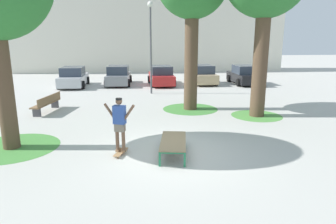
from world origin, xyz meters
The scene contains 15 objects.
ground_plane centered at (0.00, 0.00, 0.00)m, with size 120.00×120.00×0.00m, color #B7B5AD.
building_facade centered at (0.27, 26.28, 5.36)m, with size 30.97×4.00×10.72m, color silver.
skate_box centered at (0.15, -0.14, 0.41)m, with size 1.05×2.00×0.46m.
skateboard centered at (-1.47, 0.03, 0.08)m, with size 0.46×0.82×0.09m.
skater centered at (-1.47, 0.03, 1.07)m, with size 0.97×0.42×1.69m.
grass_patch_near_left centered at (-5.08, 1.05, 0.00)m, with size 3.03×3.03×0.01m, color #47893D.
grass_patch_near_right centered at (4.67, 4.29, 0.00)m, with size 2.35×2.35×0.01m, color #519342.
grass_patch_mid_back centered at (1.82, 6.05, 0.00)m, with size 2.82×2.82×0.01m, color #47893D.
car_silver centered at (-5.63, 14.56, 0.69)m, with size 1.96×4.22×1.50m.
car_grey centered at (-2.27, 15.21, 0.69)m, with size 2.05×4.27×1.50m.
car_red centered at (1.09, 14.77, 0.69)m, with size 2.00×4.24×1.50m.
car_tan centered at (4.44, 15.19, 0.69)m, with size 2.03×4.26×1.50m.
car_black centered at (7.80, 14.56, 0.69)m, with size 1.98×4.23×1.50m.
park_bench centered at (-5.31, 6.16, 0.45)m, with size 0.87×2.44×0.83m.
light_post centered at (0.09, 10.93, 3.83)m, with size 0.36×0.36×5.83m.
Camera 1 is at (-0.97, -8.83, 3.46)m, focal length 32.07 mm.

